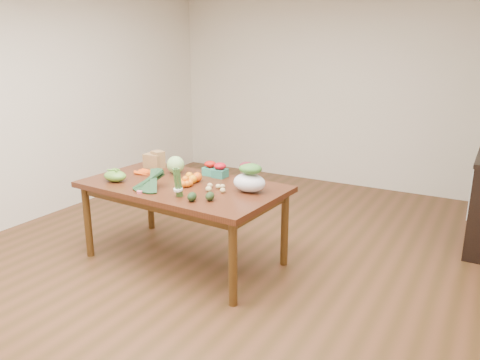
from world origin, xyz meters
The scene contains 24 objects.
floor centered at (0.00, 0.00, 0.00)m, with size 6.00×6.00×0.00m, color brown.
room_walls centered at (0.00, 0.00, 1.35)m, with size 5.02×6.02×2.70m.
dining_table centered at (-0.32, -0.24, 0.38)m, with size 1.82×1.01×0.75m, color #482110.
dish_towel centered at (1.96, 1.40, 0.55)m, with size 0.02×0.28×0.45m, color white.
paper_bag centered at (-0.93, 0.10, 0.84)m, with size 0.25×0.20×0.17m, color #A48749, non-canonical shape.
cabbage centered at (-0.60, 0.03, 0.84)m, with size 0.17×0.17×0.17m, color #A4DB7E.
strawberry_basket_a centered at (-0.27, 0.14, 0.80)m, with size 0.12×0.12×0.11m, color #AD190B, non-canonical shape.
strawberry_basket_b centered at (-0.14, 0.12, 0.81)m, with size 0.12×0.12×0.11m, color red, non-canonical shape.
orange_a centered at (-0.35, -0.10, 0.79)m, with size 0.07×0.07×0.07m, color #FFA10F.
orange_b centered at (-0.25, -0.11, 0.79)m, with size 0.09×0.09×0.09m, color #E4550E.
orange_c centered at (-0.25, -0.18, 0.79)m, with size 0.08×0.08×0.08m, color orange.
mandarin_cluster centered at (-0.25, -0.29, 0.80)m, with size 0.18×0.18×0.10m, color orange, non-canonical shape.
carrots centered at (-0.85, -0.13, 0.76)m, with size 0.22×0.19×0.03m, color orange, non-canonical shape.
snap_pea_bag centered at (-0.91, -0.48, 0.80)m, with size 0.23×0.17×0.10m, color #5A9331.
kale_bunch centered at (-0.47, -0.54, 0.83)m, with size 0.32×0.40×0.16m, color black, non-canonical shape.
asparagus_bundle centered at (-0.13, -0.56, 0.88)m, with size 0.08×0.08×0.25m, color #456F33, non-canonical shape.
potato_a centered at (-0.04, -0.22, 0.77)m, with size 0.05×0.05×0.04m, color tan.
potato_b centered at (0.02, -0.32, 0.77)m, with size 0.06×0.05×0.05m, color #D9CB7D.
potato_c centered at (0.07, -0.19, 0.77)m, with size 0.05×0.04×0.04m, color tan.
potato_d centered at (0.04, -0.21, 0.77)m, with size 0.05×0.04×0.04m, color #DBC97E.
potato_e centered at (0.14, -0.29, 0.77)m, with size 0.05×0.04×0.04m, color tan.
avocado_a centered at (0.04, -0.60, 0.79)m, with size 0.07×0.11×0.07m, color black.
avocado_b centered at (0.15, -0.51, 0.79)m, with size 0.07×0.10×0.07m, color black.
salad_bag centered at (0.32, -0.14, 0.86)m, with size 0.29×0.22×0.22m, color white, non-canonical shape.
Camera 1 is at (2.14, -3.52, 1.95)m, focal length 35.00 mm.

